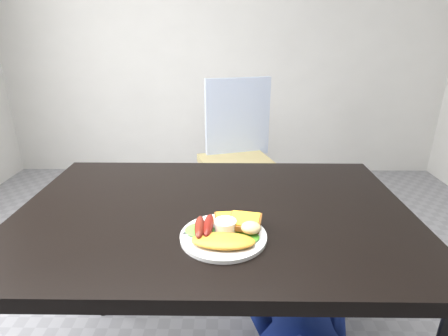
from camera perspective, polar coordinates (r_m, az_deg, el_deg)
name	(u,v)px	position (r m, az deg, el deg)	size (l,w,h in m)	color
room_back_panel	(224,21)	(3.21, -0.04, 22.88)	(4.00, 0.04, 2.70)	silver
dining_table	(214,214)	(1.09, -1.63, -7.47)	(1.20, 0.80, 0.04)	black
dining_chair	(238,165)	(2.28, 2.28, 0.47)	(0.45, 0.45, 0.05)	tan
person	(306,173)	(1.56, 13.24, -0.76)	(0.50, 0.33, 1.38)	navy
plate	(223,236)	(0.93, -0.10, -11.09)	(0.23, 0.23, 0.01)	white
lettuce_left	(200,230)	(0.94, -3.97, -10.04)	(0.08, 0.07, 0.01)	green
lettuce_right	(245,236)	(0.92, 3.51, -11.08)	(0.07, 0.07, 0.01)	#2C8A22
omelette	(223,241)	(0.89, -0.13, -11.81)	(0.16, 0.08, 0.02)	gold
sausage_a	(200,227)	(0.93, -4.01, -9.55)	(0.03, 0.11, 0.03)	maroon
sausage_b	(208,225)	(0.93, -2.57, -9.30)	(0.03, 0.11, 0.03)	maroon
ramekin	(225,226)	(0.93, 0.23, -9.50)	(0.06, 0.06, 0.03)	white
toast_a	(230,221)	(0.98, 1.04, -8.65)	(0.08, 0.08, 0.01)	#914C15
toast_b	(245,222)	(0.95, 3.40, -8.73)	(0.09, 0.09, 0.01)	olive
potato_salad	(251,228)	(0.92, 4.40, -9.68)	(0.05, 0.05, 0.03)	beige
fork	(209,235)	(0.92, -2.40, -10.86)	(0.14, 0.01, 0.00)	#ADAFB7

